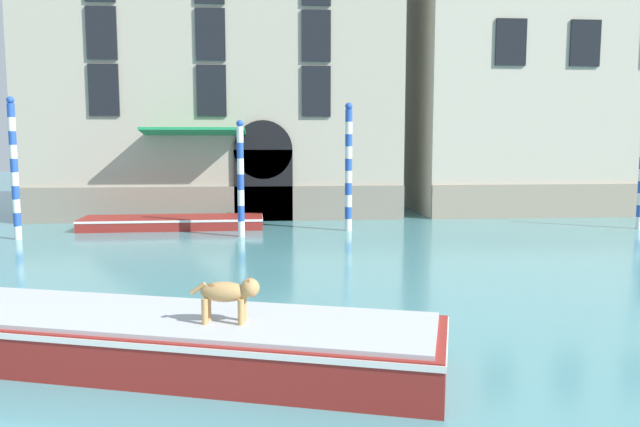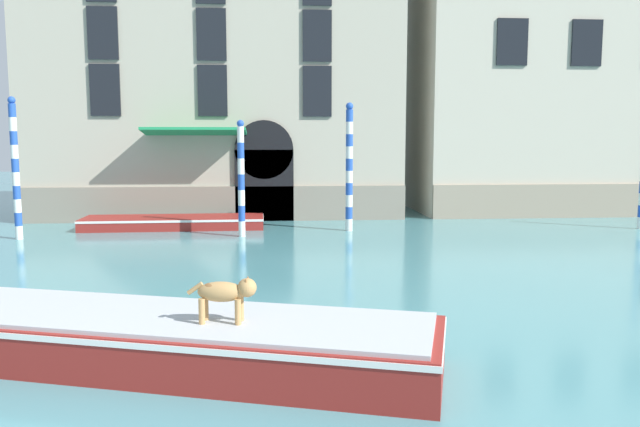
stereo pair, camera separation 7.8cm
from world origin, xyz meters
name	(u,v)px [view 2 (the right image)]	position (x,y,z in m)	size (l,w,h in m)	color
palazzo_left	(218,49)	(1.16, 23.08, 6.99)	(15.03, 7.40, 14.03)	#B2A893
palazzo_right	(587,22)	(17.43, 23.09, 8.38)	(15.24, 6.13, 16.80)	#BCB29E
boat_foreground	(146,336)	(1.51, 4.47, 0.39)	(8.62, 4.44, 0.73)	maroon
dog_on_deck	(226,293)	(2.70, 3.92, 1.14)	(0.95, 0.37, 0.63)	tan
boat_moored_near_palazzo	(174,222)	(-0.16, 18.27, 0.22)	(6.46, 1.94, 0.42)	maroon
mooring_pole_0	(349,167)	(6.06, 17.16, 2.24)	(0.26, 0.26, 4.45)	white
mooring_pole_1	(15,168)	(-4.74, 16.14, 2.28)	(0.24, 0.24, 4.53)	white
mooring_pole_3	(241,178)	(2.37, 16.12, 1.92)	(0.23, 0.23, 3.81)	white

